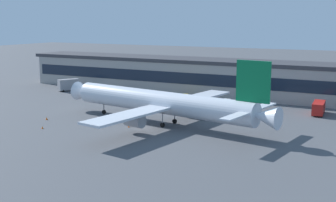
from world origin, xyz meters
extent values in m
plane|color=#4C4F54|center=(0.00, 0.00, 0.00)|extent=(600.00, 600.00, 0.00)
cube|color=#9E9993|center=(0.00, 52.92, 5.28)|extent=(149.58, 15.94, 10.57)
cube|color=#38383D|center=(0.00, 52.92, 11.17)|extent=(152.57, 16.26, 1.20)
cube|color=#192333|center=(0.00, 44.90, 5.81)|extent=(146.59, 0.16, 3.81)
cylinder|color=silver|center=(1.24, 5.75, 5.37)|extent=(50.48, 13.23, 5.38)
cone|color=silver|center=(-25.17, 9.95, 5.37)|extent=(5.59, 5.81, 5.11)
cone|color=silver|center=(27.92, 1.49, 5.37)|extent=(6.61, 5.72, 4.85)
cube|color=#0C723F|center=(25.07, 1.95, 12.37)|extent=(7.52, 1.68, 8.61)
cube|color=silver|center=(23.65, -3.82, 6.18)|extent=(3.90, 9.95, 0.30)
cube|color=silver|center=(25.51, 7.88, 6.18)|extent=(3.90, 9.95, 0.30)
cube|color=silver|center=(1.02, -8.40, 4.83)|extent=(9.48, 23.28, 0.50)
cube|color=silver|center=(5.42, 19.26, 4.83)|extent=(9.48, 23.28, 0.50)
cylinder|color=#99999E|center=(0.56, -4.89, 2.95)|extent=(4.85, 3.62, 2.96)
cylinder|color=#99999E|center=(3.90, 16.06, 2.95)|extent=(4.85, 3.62, 2.96)
cylinder|color=black|center=(-17.62, 8.75, 0.55)|extent=(1.16, 0.67, 1.10)
cylinder|color=slate|center=(-17.62, 8.75, 2.16)|extent=(0.24, 0.24, 2.68)
cylinder|color=black|center=(3.35, 2.96, 0.55)|extent=(1.16, 0.67, 1.10)
cylinder|color=slate|center=(3.35, 2.96, 2.16)|extent=(0.24, 0.24, 2.68)
cylinder|color=black|center=(4.11, 7.74, 0.55)|extent=(1.16, 0.67, 1.10)
cylinder|color=slate|center=(4.11, 7.74, 2.16)|extent=(0.24, 0.24, 2.68)
cube|color=white|center=(-39.12, 36.25, 1.45)|extent=(5.43, 4.97, 2.20)
cube|color=black|center=(-40.24, 35.35, 1.89)|extent=(2.69, 2.72, 0.55)
cylinder|color=black|center=(-39.92, 34.34, 0.35)|extent=(0.73, 0.67, 0.70)
cylinder|color=black|center=(-41.16, 35.88, 0.35)|extent=(0.73, 0.67, 0.70)
cylinder|color=black|center=(-37.08, 36.62, 0.35)|extent=(0.73, 0.67, 0.70)
cylinder|color=black|center=(-38.32, 38.16, 0.35)|extent=(0.73, 0.67, 0.70)
cube|color=gray|center=(-52.10, 35.25, 2.25)|extent=(5.57, 7.60, 3.80)
cube|color=black|center=(-52.99, 33.48, 3.01)|extent=(3.27, 3.33, 0.95)
cylinder|color=black|center=(-52.19, 32.47, 0.35)|extent=(0.58, 0.76, 0.70)
cylinder|color=black|center=(-54.28, 33.53, 0.35)|extent=(0.58, 0.76, 0.70)
cylinder|color=black|center=(-49.92, 36.97, 0.35)|extent=(0.58, 0.76, 0.70)
cylinder|color=black|center=(-52.01, 38.03, 0.35)|extent=(0.58, 0.76, 0.70)
cube|color=gray|center=(12.61, 38.66, 1.10)|extent=(4.45, 4.46, 1.50)
cube|color=black|center=(13.46, 37.80, 1.40)|extent=(2.33, 2.32, 0.38)
cylinder|color=black|center=(14.30, 38.17, 0.35)|extent=(0.71, 0.71, 0.70)
cylinder|color=black|center=(13.09, 36.97, 0.35)|extent=(0.71, 0.71, 0.70)
cylinder|color=black|center=(12.13, 40.36, 0.35)|extent=(0.71, 0.71, 0.70)
cylinder|color=black|center=(10.92, 39.15, 0.35)|extent=(0.71, 0.71, 0.70)
cube|color=red|center=(33.36, 34.97, 1.85)|extent=(3.39, 8.58, 3.00)
cube|color=black|center=(33.52, 32.66, 2.45)|extent=(2.78, 3.12, 0.75)
cylinder|color=black|center=(34.82, 32.12, 0.35)|extent=(0.35, 0.72, 0.70)
cylinder|color=black|center=(32.31, 31.94, 0.35)|extent=(0.35, 0.72, 0.70)
cylinder|color=black|center=(34.40, 37.99, 0.35)|extent=(0.35, 0.72, 0.70)
cylinder|color=black|center=(31.89, 37.81, 0.35)|extent=(0.35, 0.72, 0.70)
cube|color=white|center=(7.05, 34.89, 1.10)|extent=(2.19, 3.70, 1.50)
cube|color=black|center=(7.00, 33.90, 1.40)|extent=(1.90, 1.36, 0.38)
cylinder|color=black|center=(7.89, 33.58, 0.35)|extent=(0.34, 0.72, 0.70)
cylinder|color=black|center=(6.09, 33.68, 0.35)|extent=(0.34, 0.72, 0.70)
cylinder|color=black|center=(8.02, 36.10, 0.35)|extent=(0.34, 0.72, 0.70)
cylinder|color=black|center=(6.22, 36.19, 0.35)|extent=(0.34, 0.72, 0.70)
cube|color=yellow|center=(-9.06, 37.76, 1.05)|extent=(5.38, 3.99, 1.40)
cube|color=black|center=(-7.80, 38.18, 1.33)|extent=(2.35, 2.80, 0.35)
cylinder|color=black|center=(-7.83, 39.40, 0.35)|extent=(0.76, 0.51, 0.70)
cylinder|color=black|center=(-7.09, 37.18, 0.35)|extent=(0.76, 0.51, 0.70)
cylinder|color=black|center=(-11.02, 38.34, 0.35)|extent=(0.76, 0.51, 0.70)
cylinder|color=black|center=(-10.28, 36.12, 0.35)|extent=(0.76, 0.51, 0.70)
cone|color=#F2590C|center=(-3.66, -0.75, 0.28)|extent=(0.45, 0.45, 0.56)
cone|color=#F2590C|center=(-20.68, -11.16, 0.29)|extent=(0.47, 0.47, 0.59)
cone|color=#F2590C|center=(-26.36, -3.63, 0.35)|extent=(0.57, 0.57, 0.71)
camera|label=1|loc=(51.07, -85.34, 24.77)|focal=47.04mm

